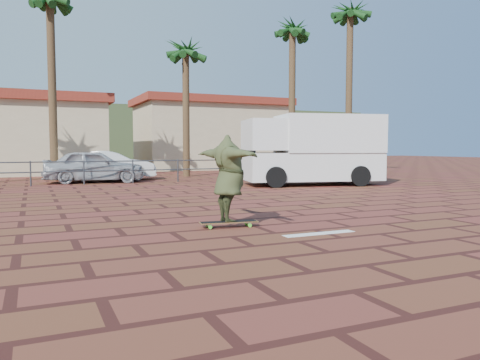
{
  "coord_description": "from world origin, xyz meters",
  "views": [
    {
      "loc": [
        -3.93,
        -8.13,
        1.53
      ],
      "look_at": [
        0.32,
        1.42,
        0.8
      ],
      "focal_mm": 35.0,
      "sensor_mm": 36.0,
      "label": 1
    }
  ],
  "objects_px": {
    "longboard": "(229,222)",
    "car_white": "(111,165)",
    "skateboarder": "(229,178)",
    "campervan": "(313,148)",
    "car_silver": "(94,166)"
  },
  "relations": [
    {
      "from": "longboard",
      "to": "car_white",
      "type": "height_order",
      "value": "car_white"
    },
    {
      "from": "car_white",
      "to": "longboard",
      "type": "bearing_deg",
      "value": -171.52
    },
    {
      "from": "skateboarder",
      "to": "longboard",
      "type": "bearing_deg",
      "value": -112.17
    },
    {
      "from": "skateboarder",
      "to": "car_white",
      "type": "xyz_separation_m",
      "value": [
        -0.05,
        14.31,
        -0.26
      ]
    },
    {
      "from": "longboard",
      "to": "car_white",
      "type": "distance_m",
      "value": 14.32
    },
    {
      "from": "longboard",
      "to": "campervan",
      "type": "xyz_separation_m",
      "value": [
        7.06,
        8.02,
        1.4
      ]
    },
    {
      "from": "longboard",
      "to": "skateboarder",
      "type": "relative_size",
      "value": 0.56
    },
    {
      "from": "skateboarder",
      "to": "campervan",
      "type": "distance_m",
      "value": 10.69
    },
    {
      "from": "longboard",
      "to": "car_silver",
      "type": "relative_size",
      "value": 0.27
    },
    {
      "from": "longboard",
      "to": "skateboarder",
      "type": "xyz_separation_m",
      "value": [
        -0.0,
        0.0,
        0.85
      ]
    },
    {
      "from": "campervan",
      "to": "car_silver",
      "type": "relative_size",
      "value": 1.38
    },
    {
      "from": "campervan",
      "to": "car_white",
      "type": "distance_m",
      "value": 9.53
    },
    {
      "from": "skateboarder",
      "to": "campervan",
      "type": "bearing_deg",
      "value": -49.49
    },
    {
      "from": "car_silver",
      "to": "longboard",
      "type": "bearing_deg",
      "value": -167.95
    },
    {
      "from": "campervan",
      "to": "car_white",
      "type": "height_order",
      "value": "campervan"
    }
  ]
}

